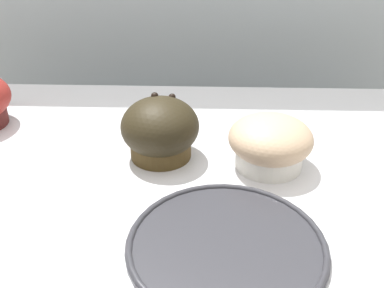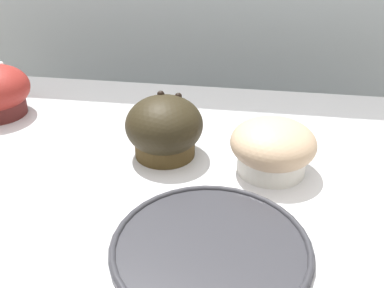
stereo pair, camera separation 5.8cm
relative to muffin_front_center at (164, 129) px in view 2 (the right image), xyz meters
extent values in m
cube|color=#A8B2B7|center=(0.02, 0.53, -0.06)|extent=(3.20, 0.10, 1.80)
cylinder|color=#423218|center=(0.00, 0.00, -0.02)|extent=(0.09, 0.09, 0.05)
ellipsoid|color=black|center=(0.00, 0.00, 0.01)|extent=(0.11, 0.11, 0.08)
sphere|color=black|center=(0.02, 0.03, 0.04)|extent=(0.01, 0.01, 0.01)
sphere|color=black|center=(-0.01, 0.02, 0.04)|extent=(0.01, 0.01, 0.01)
sphere|color=white|center=(-0.30, 0.12, 0.04)|extent=(0.01, 0.01, 0.01)
cylinder|color=silver|center=(0.15, -0.02, -0.02)|extent=(0.09, 0.09, 0.04)
ellipsoid|color=tan|center=(0.15, -0.02, 0.00)|extent=(0.11, 0.11, 0.06)
cylinder|color=#2D2D33|center=(0.09, -0.18, -0.04)|extent=(0.21, 0.21, 0.01)
torus|color=#2D2D33|center=(0.09, -0.18, -0.03)|extent=(0.21, 0.21, 0.01)
camera|label=1|loc=(0.06, -0.54, 0.29)|focal=42.00mm
camera|label=2|loc=(0.12, -0.54, 0.29)|focal=42.00mm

